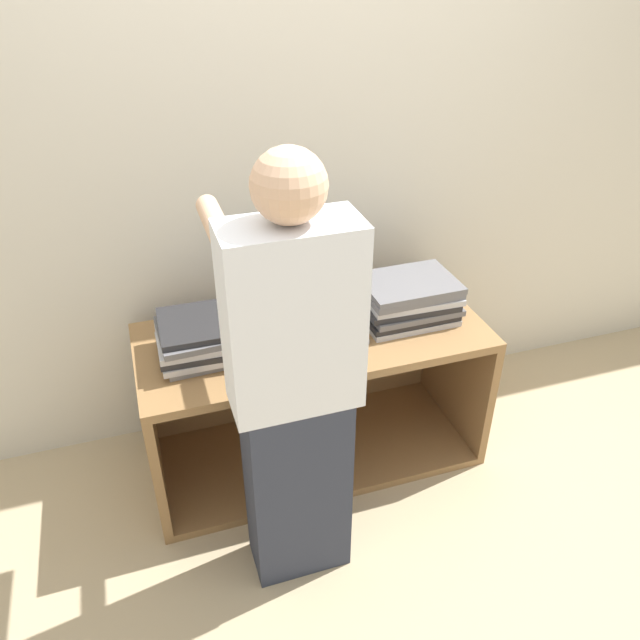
# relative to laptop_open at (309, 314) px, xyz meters

# --- Properties ---
(ground_plane) EXTENTS (12.00, 12.00, 0.00)m
(ground_plane) POSITION_rel_laptop_open_xyz_m (0.00, -0.36, -0.70)
(ground_plane) COLOR tan
(wall_back) EXTENTS (8.00, 0.05, 2.40)m
(wall_back) POSITION_rel_laptop_open_xyz_m (0.00, 0.35, 0.50)
(wall_back) COLOR beige
(wall_back) RESTS_ON ground_plane
(cart) EXTENTS (1.39, 0.61, 0.64)m
(cart) POSITION_rel_laptop_open_xyz_m (0.00, 0.01, -0.38)
(cart) COLOR olive
(cart) RESTS_ON ground_plane
(laptop_open) EXTENTS (0.38, 0.33, 0.29)m
(laptop_open) POSITION_rel_laptop_open_xyz_m (0.00, 0.00, 0.00)
(laptop_open) COLOR gray
(laptop_open) RESTS_ON cart
(laptop_stack_left) EXTENTS (0.40, 0.31, 0.14)m
(laptop_stack_left) POSITION_rel_laptop_open_xyz_m (-0.41, -0.06, 0.01)
(laptop_stack_left) COLOR gray
(laptop_stack_left) RESTS_ON cart
(laptop_stack_right) EXTENTS (0.40, 0.29, 0.17)m
(laptop_stack_right) POSITION_rel_laptop_open_xyz_m (0.41, -0.05, 0.03)
(laptop_stack_right) COLOR #B7B7BC
(laptop_stack_right) RESTS_ON cart
(person) EXTENTS (0.40, 0.52, 1.56)m
(person) POSITION_rel_laptop_open_xyz_m (-0.22, -0.55, 0.08)
(person) COLOR #2D3342
(person) RESTS_ON ground_plane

